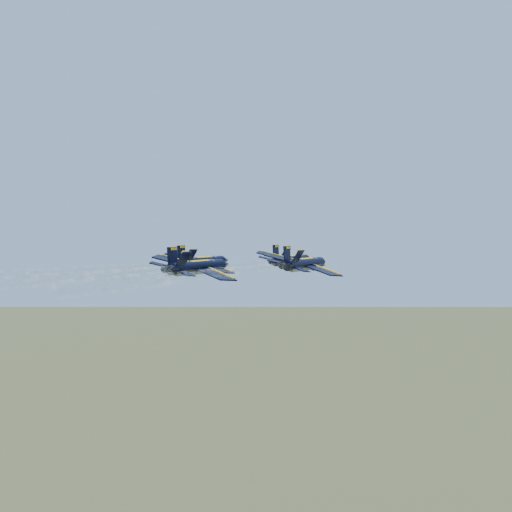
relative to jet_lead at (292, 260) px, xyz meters
The scene contains 7 objects.
jet_lead is the anchor object (origin of this frame).
jet_left 16.98m from the jet_lead, 120.04° to the right, with size 12.11×15.84×4.36m.
jet_right 16.50m from the jet_lead, 57.74° to the right, with size 12.11×15.84×4.36m.
jet_slot 30.40m from the jet_lead, 88.34° to the right, with size 12.11×15.84×4.36m.
smoke_trail_lead 35.05m from the jet_lead, 88.04° to the right, with size 3.00×45.64×1.87m.
smoke_trail_left 50.26m from the jet_lead, 98.35° to the right, with size 3.00×45.64×1.87m.
smoke_trail_right 49.99m from the jet_lead, 78.45° to the right, with size 3.00×45.64×1.87m.
Camera 1 is at (48.17, -95.03, 97.39)m, focal length 50.00 mm.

